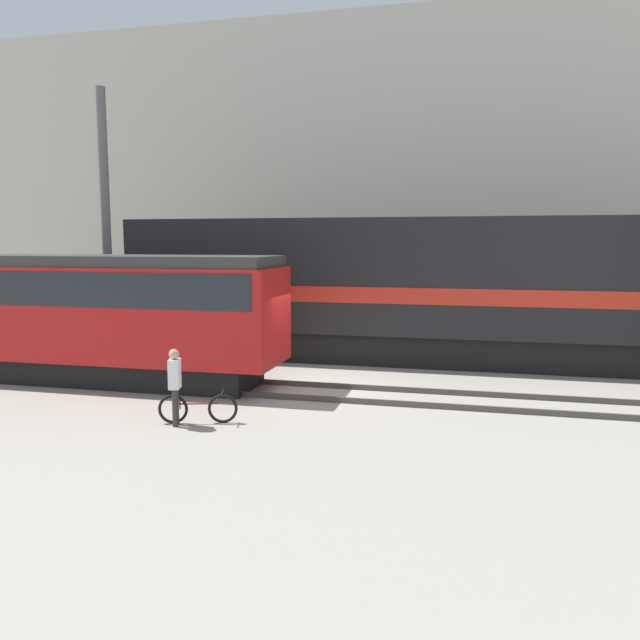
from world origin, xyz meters
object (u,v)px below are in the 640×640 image
(freight_locomotive, at_px, (459,288))
(streetcar, at_px, (74,309))
(person, at_px, (175,379))
(utility_pole_center, at_px, (106,228))
(bicycle, at_px, (198,409))

(freight_locomotive, height_order, streetcar, freight_locomotive)
(freight_locomotive, xyz_separation_m, streetcar, (-10.42, -5.09, -0.41))
(person, xyz_separation_m, utility_pole_center, (-5.27, 5.94, 3.32))
(freight_locomotive, relative_size, streetcar, 1.81)
(freight_locomotive, xyz_separation_m, person, (-5.66, -8.48, -1.43))
(bicycle, bearing_deg, person, -146.37)
(streetcar, distance_m, bicycle, 6.27)
(streetcar, relative_size, utility_pole_center, 1.38)
(utility_pole_center, bearing_deg, streetcar, -78.80)
(bicycle, bearing_deg, streetcar, 148.69)
(streetcar, relative_size, person, 7.19)
(bicycle, distance_m, utility_pole_center, 8.96)
(utility_pole_center, bearing_deg, freight_locomotive, 13.10)
(streetcar, bearing_deg, freight_locomotive, 26.00)
(bicycle, bearing_deg, utility_pole_center, 134.91)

